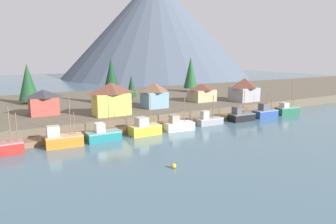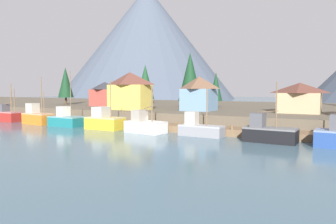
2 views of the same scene
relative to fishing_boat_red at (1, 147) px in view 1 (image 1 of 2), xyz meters
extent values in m
cube|color=#476675|center=(34.53, 21.53, -1.73)|extent=(400.00, 400.00, 1.00)
cube|color=brown|center=(34.53, 3.53, -0.73)|extent=(80.00, 4.00, 1.00)
cylinder|color=brown|center=(6.53, 1.73, -0.43)|extent=(0.36, 0.36, 1.60)
cylinder|color=brown|center=(14.53, 1.73, -0.43)|extent=(0.36, 0.36, 1.60)
cylinder|color=brown|center=(22.53, 1.73, -0.43)|extent=(0.36, 0.36, 1.60)
cylinder|color=brown|center=(30.53, 1.73, -0.43)|extent=(0.36, 0.36, 1.60)
cylinder|color=brown|center=(38.53, 1.73, -0.43)|extent=(0.36, 0.36, 1.60)
cylinder|color=brown|center=(46.53, 1.73, -0.43)|extent=(0.36, 0.36, 1.60)
cylinder|color=brown|center=(54.53, 1.73, -0.43)|extent=(0.36, 0.36, 1.60)
cylinder|color=brown|center=(62.53, 1.73, -0.43)|extent=(0.36, 0.36, 1.60)
cylinder|color=brown|center=(70.53, 1.73, -0.43)|extent=(0.36, 0.36, 1.60)
cube|color=brown|center=(34.53, 33.53, 0.02)|extent=(400.00, 56.00, 2.50)
cone|color=#475160|center=(107.45, 146.28, 33.97)|extent=(133.18, 133.18, 70.41)
cube|color=maroon|center=(0.14, 0.00, -0.34)|extent=(6.27, 2.79, 1.78)
cube|color=#AD6C6A|center=(0.14, 0.00, 0.65)|extent=(6.27, 2.79, 0.20)
cylinder|color=brown|center=(1.44, -0.01, 3.62)|extent=(0.19, 0.19, 5.74)
cylinder|color=brown|center=(2.46, -0.02, 3.10)|extent=(0.16, 0.16, 4.70)
cylinder|color=brown|center=(0.39, 0.00, 2.41)|extent=(2.60, 0.15, 0.66)
cube|color=#CC6B1E|center=(9.83, -0.37, -0.32)|extent=(6.49, 3.50, 1.83)
cube|color=tan|center=(9.83, -0.37, 0.70)|extent=(6.49, 3.50, 0.20)
cube|color=#B2AD9E|center=(8.10, -0.22, 1.71)|extent=(2.19, 1.86, 1.82)
cylinder|color=brown|center=(10.98, -0.47, 4.15)|extent=(0.16, 0.16, 6.71)
cylinder|color=brown|center=(11.65, -0.53, 2.83)|extent=(0.13, 0.13, 4.05)
cube|color=#196B70|center=(17.00, -0.24, -0.45)|extent=(6.28, 3.22, 1.56)
cube|color=#679496|center=(17.00, -0.24, 0.43)|extent=(6.28, 3.22, 0.20)
cube|color=silver|center=(16.32, -0.23, 1.38)|extent=(1.62, 1.94, 1.70)
cylinder|color=brown|center=(18.16, -0.25, 4.47)|extent=(0.13, 0.13, 7.90)
cube|color=gold|center=(25.75, -0.21, -0.35)|extent=(6.26, 3.17, 1.78)
cube|color=tan|center=(25.75, -0.21, 0.64)|extent=(6.26, 3.17, 0.20)
cube|color=#B2AD9E|center=(25.02, -0.21, 1.58)|extent=(2.12, 2.51, 1.67)
cylinder|color=brown|center=(27.00, -0.21, 3.78)|extent=(0.14, 0.14, 6.08)
cube|color=silver|center=(33.81, -0.43, -0.48)|extent=(6.55, 3.61, 1.51)
cube|color=silver|center=(33.81, -0.43, 0.38)|extent=(6.55, 3.61, 0.20)
cube|color=gray|center=(32.63, -0.29, 1.31)|extent=(1.91, 2.27, 1.68)
cylinder|color=brown|center=(35.03, -0.57, 3.16)|extent=(0.18, 0.18, 5.37)
cylinder|color=brown|center=(34.35, -0.49, 2.60)|extent=(1.69, 0.32, 0.62)
cube|color=gray|center=(42.62, 0.21, -0.56)|extent=(6.32, 2.42, 1.34)
cube|color=#9F9FA2|center=(42.62, 0.21, 0.21)|extent=(6.32, 2.42, 0.20)
cube|color=#B2AD9E|center=(41.14, 0.26, 1.23)|extent=(1.61, 1.50, 1.85)
cylinder|color=brown|center=(43.43, 0.18, 2.95)|extent=(0.17, 0.17, 5.29)
cube|color=black|center=(52.06, -0.24, -0.42)|extent=(6.37, 3.24, 1.63)
cube|color=slate|center=(52.06, -0.24, 0.49)|extent=(6.37, 3.24, 0.20)
cube|color=#4C4C51|center=(50.49, -0.18, 1.46)|extent=(1.63, 2.16, 1.74)
cylinder|color=brown|center=(52.70, -0.27, 3.41)|extent=(0.13, 0.13, 5.63)
cylinder|color=brown|center=(51.68, -0.23, 2.54)|extent=(2.55, 0.20, 0.38)
cube|color=navy|center=(60.20, -0.28, -0.36)|extent=(6.41, 3.32, 1.74)
cube|color=#6C7DA2|center=(60.20, -0.28, 0.61)|extent=(6.41, 3.32, 0.20)
cube|color=#4C4C51|center=(59.44, -0.24, 1.60)|extent=(1.80, 2.08, 1.79)
cylinder|color=brown|center=(60.64, -0.30, 3.02)|extent=(0.15, 0.15, 4.62)
cylinder|color=brown|center=(62.31, -0.39, 2.29)|extent=(0.13, 0.13, 3.16)
cube|color=#1E5B3D|center=(68.50, -0.46, -0.31)|extent=(6.56, 3.66, 1.84)
cube|color=gray|center=(68.50, -0.46, 0.71)|extent=(6.56, 3.66, 0.20)
cube|color=#B2AD9E|center=(67.31, -0.31, 1.43)|extent=(1.94, 2.12, 1.25)
cylinder|color=brown|center=(69.78, -0.61, 4.35)|extent=(0.14, 0.14, 7.09)
cylinder|color=brown|center=(70.54, -0.70, 2.85)|extent=(0.12, 0.12, 4.09)
cube|color=gold|center=(22.87, 10.80, 3.70)|extent=(7.88, 4.50, 4.87)
pyramid|color=brown|center=(22.87, 10.80, 7.38)|extent=(8.27, 4.72, 2.48)
cube|color=#6689A8|center=(35.92, 14.81, 3.32)|extent=(5.69, 5.22, 4.10)
pyramid|color=brown|center=(35.92, 14.81, 6.53)|extent=(5.97, 5.48, 2.33)
cube|color=tan|center=(53.25, 17.77, 2.96)|extent=(6.73, 5.81, 3.40)
pyramid|color=brown|center=(53.25, 17.77, 5.53)|extent=(7.06, 6.11, 1.74)
cube|color=#9E4238|center=(9.71, 18.85, 3.25)|extent=(6.08, 4.61, 3.97)
pyramid|color=#2D2D33|center=(9.71, 18.85, 6.12)|extent=(6.39, 4.84, 1.76)
cube|color=gray|center=(64.12, 11.63, 3.25)|extent=(6.89, 6.25, 3.96)
pyramid|color=brown|center=(64.12, 11.63, 6.61)|extent=(7.24, 6.56, 2.75)
cylinder|color=#4C3823|center=(8.91, 37.82, 1.80)|extent=(0.50, 0.50, 1.07)
cone|color=#194223|center=(8.91, 37.82, 7.38)|extent=(5.24, 5.24, 10.09)
cylinder|color=#4C3823|center=(28.74, 26.23, 1.92)|extent=(0.50, 0.50, 1.32)
cone|color=#14381E|center=(28.74, 26.23, 8.15)|extent=(5.48, 5.48, 11.13)
cylinder|color=#4C3823|center=(64.01, 39.09, 1.94)|extent=(0.50, 0.50, 1.34)
cone|color=#1E4C28|center=(64.01, 39.09, 8.25)|extent=(5.10, 5.10, 11.29)
cylinder|color=#4C3823|center=(34.86, 26.69, 1.97)|extent=(0.50, 0.50, 1.42)
cone|color=#14381E|center=(34.86, 26.69, 5.87)|extent=(2.85, 2.85, 6.37)
sphere|color=gold|center=(20.81, -19.34, -0.88)|extent=(0.70, 0.70, 0.70)
camera|label=1|loc=(-1.38, -55.30, 14.77)|focal=33.29mm
camera|label=2|loc=(59.82, -40.47, 5.35)|focal=33.97mm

